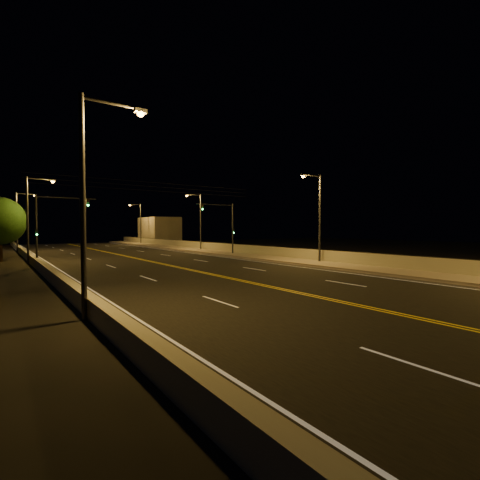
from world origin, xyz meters
TOP-DOWN VIEW (x-y plane):
  - road at (0.00, 20.00)m, footprint 18.00×120.00m
  - sidewalk at (10.80, 20.00)m, footprint 3.60×120.00m
  - curb at (8.93, 20.00)m, footprint 0.14×120.00m
  - parapet_wall at (12.45, 20.00)m, footprint 0.30×120.00m
  - jersey_barrier at (-9.89, 20.00)m, footprint 0.45×120.00m
  - distant_building_right at (16.50, 68.56)m, footprint 6.00×10.00m
  - parapet_rail at (12.45, 20.00)m, footprint 0.06×120.00m
  - lane_markings at (0.00, 19.93)m, footprint 17.32×116.00m
  - streetlight_1 at (11.50, 19.01)m, footprint 2.55×0.28m
  - streetlight_2 at (11.50, 41.65)m, footprint 2.55×0.28m
  - streetlight_3 at (11.50, 66.83)m, footprint 2.55×0.28m
  - streetlight_4 at (-9.90, 10.81)m, footprint 2.55×0.28m
  - streetlight_5 at (-9.90, 35.83)m, footprint 2.55×0.28m
  - streetlight_6 at (-9.90, 53.95)m, footprint 2.55×0.28m
  - traffic_signal_right at (10.02, 32.18)m, footprint 5.11×0.31m
  - traffic_signal_left at (-8.82, 32.18)m, footprint 5.11×0.31m
  - overhead_wires at (0.00, 29.50)m, footprint 22.00×0.03m
  - tree_0 at (-12.34, 39.33)m, footprint 4.79×4.79m

SIDE VIEW (x-z plane):
  - road at x=0.00m, z-range 0.00..0.02m
  - lane_markings at x=0.00m, z-range 0.02..0.02m
  - curb at x=8.93m, z-range 0.00..0.15m
  - sidewalk at x=10.80m, z-range 0.00..0.30m
  - jersey_barrier at x=-9.89m, z-range 0.00..0.78m
  - parapet_wall at x=12.45m, z-range 0.30..1.30m
  - parapet_rail at x=12.45m, z-range 1.30..1.36m
  - distant_building_right at x=16.50m, z-range 0.00..5.67m
  - traffic_signal_right at x=10.02m, z-range 0.82..7.15m
  - traffic_signal_left at x=-8.82m, z-range 0.82..7.15m
  - tree_0 at x=-12.34m, z-range 0.84..7.33m
  - streetlight_1 at x=11.50m, z-range 0.69..8.98m
  - streetlight_2 at x=11.50m, z-range 0.69..8.98m
  - streetlight_3 at x=11.50m, z-range 0.69..8.98m
  - streetlight_4 at x=-9.90m, z-range 0.69..8.98m
  - streetlight_5 at x=-9.90m, z-range 0.69..8.98m
  - streetlight_6 at x=-9.90m, z-range 0.69..8.98m
  - overhead_wires at x=0.00m, z-range 6.98..7.81m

